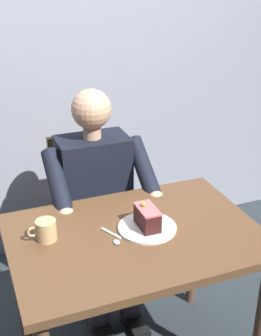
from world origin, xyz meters
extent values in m
cube|color=#9BA0B1|center=(0.00, -1.19, 1.50)|extent=(6.40, 0.12, 3.00)
cube|color=brown|center=(0.00, 0.00, 0.72)|extent=(1.03, 0.71, 0.04)
cylinder|color=brown|center=(-0.45, 0.30, 0.36)|extent=(0.05, 0.05, 0.72)
cylinder|color=brown|center=(-0.45, -0.30, 0.36)|extent=(0.05, 0.05, 0.72)
cylinder|color=brown|center=(0.45, -0.30, 0.36)|extent=(0.05, 0.05, 0.72)
cube|color=#4A3E1A|center=(0.00, -0.60, 0.42)|extent=(0.42, 0.42, 0.04)
cube|color=#4A3E1A|center=(0.00, -0.79, 0.67)|extent=(0.38, 0.04, 0.45)
cylinder|color=#4A3E1A|center=(-0.18, -0.42, 0.21)|extent=(0.04, 0.04, 0.42)
cylinder|color=#4A3E1A|center=(0.18, -0.42, 0.21)|extent=(0.04, 0.04, 0.42)
cylinder|color=#4A3E1A|center=(-0.18, -0.78, 0.21)|extent=(0.04, 0.04, 0.42)
cylinder|color=#4A3E1A|center=(0.18, -0.78, 0.21)|extent=(0.04, 0.04, 0.42)
cube|color=black|center=(0.00, -0.58, 0.69)|extent=(0.36, 0.22, 0.50)
sphere|color=#DBA882|center=(0.00, -0.58, 1.09)|extent=(0.20, 0.20, 0.20)
cylinder|color=#DBA882|center=(0.00, -0.58, 0.97)|extent=(0.09, 0.09, 0.06)
cylinder|color=black|center=(-0.22, -0.44, 0.80)|extent=(0.08, 0.33, 0.26)
sphere|color=#DBA882|center=(-0.22, -0.28, 0.70)|extent=(0.09, 0.09, 0.09)
cylinder|color=black|center=(0.22, -0.44, 0.80)|extent=(0.08, 0.33, 0.26)
sphere|color=#DBA882|center=(0.22, -0.28, 0.70)|extent=(0.09, 0.09, 0.09)
cylinder|color=#35333A|center=(-0.09, -0.46, 0.42)|extent=(0.13, 0.38, 0.14)
cylinder|color=#35333A|center=(0.09, -0.46, 0.42)|extent=(0.13, 0.38, 0.14)
cylinder|color=#35333A|center=(-0.09, -0.28, 0.20)|extent=(0.11, 0.11, 0.40)
cube|color=black|center=(-0.09, -0.22, 0.03)|extent=(0.09, 0.22, 0.05)
cylinder|color=#35333A|center=(0.09, -0.28, 0.20)|extent=(0.11, 0.11, 0.40)
cube|color=black|center=(0.09, -0.22, 0.03)|extent=(0.09, 0.22, 0.05)
cylinder|color=white|center=(-0.06, -0.01, 0.74)|extent=(0.25, 0.25, 0.01)
cube|color=#3C1918|center=(-0.06, -0.01, 0.79)|extent=(0.07, 0.13, 0.08)
cube|color=#CF6969|center=(-0.06, -0.01, 0.83)|extent=(0.07, 0.13, 0.01)
sphere|color=gold|center=(-0.05, -0.03, 0.84)|extent=(0.02, 0.02, 0.02)
cylinder|color=#D7B276|center=(0.35, -0.09, 0.78)|extent=(0.08, 0.08, 0.09)
torus|color=#D7B276|center=(0.40, -0.09, 0.78)|extent=(0.05, 0.01, 0.05)
cylinder|color=black|center=(0.35, -0.09, 0.81)|extent=(0.07, 0.07, 0.01)
cube|color=silver|center=(0.09, -0.03, 0.74)|extent=(0.06, 0.10, 0.01)
ellipsoid|color=silver|center=(0.09, 0.04, 0.74)|extent=(0.03, 0.04, 0.01)
camera|label=1|loc=(0.59, 1.48, 1.78)|focal=49.17mm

